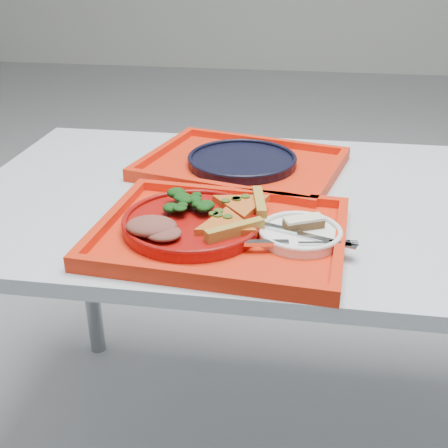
{
  "coord_description": "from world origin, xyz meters",
  "views": [
    {
      "loc": [
        -0.07,
        -1.11,
        1.25
      ],
      "look_at": [
        -0.21,
        -0.21,
        0.78
      ],
      "focal_mm": 45.0,
      "sensor_mm": 36.0,
      "label": 1
    }
  ],
  "objects": [
    {
      "name": "tray_main",
      "position": [
        -0.21,
        -0.21,
        0.76
      ],
      "size": [
        0.48,
        0.38,
        0.01
      ],
      "primitive_type": "cube",
      "rotation": [
        0.0,
        0.0,
        -0.08
      ],
      "color": "red",
      "rests_on": "table"
    },
    {
      "name": "fork",
      "position": [
        -0.07,
        -0.26,
        0.78
      ],
      "size": [
        0.19,
        0.05,
        0.01
      ],
      "primitive_type": "cube",
      "rotation": [
        0.0,
        0.0,
        0.16
      ],
      "color": "silver",
      "rests_on": "side_plate"
    },
    {
      "name": "dessert_bar",
      "position": [
        -0.06,
        -0.19,
        0.79
      ],
      "size": [
        0.08,
        0.06,
        0.02
      ],
      "rotation": [
        0.0,
        0.0,
        0.44
      ],
      "color": "#482C18",
      "rests_on": "side_plate"
    },
    {
      "name": "tray_far",
      "position": [
        -0.22,
        0.15,
        0.76
      ],
      "size": [
        0.52,
        0.45,
        0.01
      ],
      "primitive_type": "cube",
      "rotation": [
        0.0,
        0.0,
        -0.24
      ],
      "color": "red",
      "rests_on": "table"
    },
    {
      "name": "navy_plate",
      "position": [
        -0.22,
        0.15,
        0.77
      ],
      "size": [
        0.26,
        0.26,
        0.02
      ],
      "primitive_type": "cylinder",
      "color": "black",
      "rests_on": "tray_far"
    },
    {
      "name": "pizza_slice_b",
      "position": [
        -0.18,
        -0.13,
        0.79
      ],
      "size": [
        0.15,
        0.14,
        0.02
      ],
      "primitive_type": null,
      "rotation": [
        0.0,
        0.0,
        3.32
      ],
      "color": "orange",
      "rests_on": "dinner_plate"
    },
    {
      "name": "table",
      "position": [
        0.0,
        0.0,
        0.68
      ],
      "size": [
        1.6,
        0.8,
        0.75
      ],
      "color": "silver",
      "rests_on": "ground"
    },
    {
      "name": "side_plate",
      "position": [
        -0.07,
        -0.21,
        0.77
      ],
      "size": [
        0.15,
        0.15,
        0.01
      ],
      "primitive_type": "cylinder",
      "color": "white",
      "rests_on": "tray_main"
    },
    {
      "name": "knife",
      "position": [
        -0.06,
        -0.23,
        0.78
      ],
      "size": [
        0.18,
        0.08,
        0.01
      ],
      "primitive_type": "cube",
      "rotation": [
        0.0,
        0.0,
        -0.33
      ],
      "color": "silver",
      "rests_on": "side_plate"
    },
    {
      "name": "dinner_plate",
      "position": [
        -0.27,
        -0.2,
        0.77
      ],
      "size": [
        0.26,
        0.26,
        0.02
      ],
      "primitive_type": "cylinder",
      "color": "maroon",
      "rests_on": "tray_main"
    },
    {
      "name": "pizza_slice_a",
      "position": [
        -0.2,
        -0.22,
        0.79
      ],
      "size": [
        0.17,
        0.17,
        0.02
      ],
      "primitive_type": null,
      "rotation": [
        0.0,
        0.0,
        2.23
      ],
      "color": "orange",
      "rests_on": "dinner_plate"
    },
    {
      "name": "salad_heap",
      "position": [
        -0.28,
        -0.16,
        0.8
      ],
      "size": [
        0.08,
        0.07,
        0.04
      ],
      "primitive_type": "ellipsoid",
      "color": "black",
      "rests_on": "dinner_plate"
    },
    {
      "name": "meat_portion",
      "position": [
        -0.33,
        -0.26,
        0.79
      ],
      "size": [
        0.09,
        0.07,
        0.03
      ],
      "primitive_type": "ellipsoid",
      "color": "brown",
      "rests_on": "dinner_plate"
    }
  ]
}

